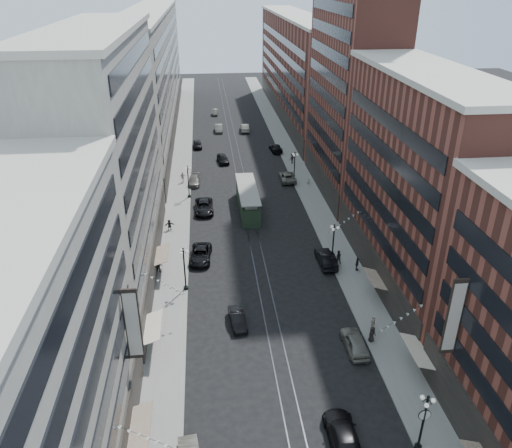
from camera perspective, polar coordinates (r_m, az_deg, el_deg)
name	(u,v)px	position (r m, az deg, el deg)	size (l,w,h in m)	color
ground	(242,184)	(88.08, -1.57, 4.56)	(220.00, 220.00, 0.00)	black
sidewalk_west	(181,167)	(97.29, -8.57, 6.50)	(4.00, 180.00, 0.15)	gray
sidewalk_east	(294,163)	(98.67, 4.38, 7.02)	(4.00, 180.00, 0.15)	gray
rail_west	(235,165)	(97.35, -2.46, 6.75)	(0.12, 180.00, 0.02)	#2D2D33
rail_east	(242,165)	(97.43, -1.64, 6.79)	(0.12, 180.00, 0.02)	#2D2D33
building_west_near	(24,417)	(32.67, -25.02, -19.32)	(8.00, 30.00, 22.00)	#A7A394
building_west_mid	(109,165)	(58.66, -16.44, 6.49)	(8.00, 36.00, 28.00)	#A7A394
building_west_far	(154,74)	(119.57, -11.62, 16.48)	(8.00, 90.00, 26.00)	#A7A394
building_east_mid	(416,186)	(58.48, 17.81, 4.13)	(8.00, 30.00, 24.00)	brown
building_east_tower	(353,63)	(81.65, 11.05, 17.66)	(8.00, 26.00, 42.00)	brown
building_east_far	(295,69)	(130.19, 4.51, 17.27)	(8.00, 72.00, 24.00)	brown
lamppost_sw_far	(184,267)	(57.89, -8.18, -4.93)	(1.03, 1.14, 5.52)	black
lamppost_sw_mid	(188,180)	(82.13, -7.75, 4.96)	(1.03, 1.14, 5.52)	black
lamppost_se_near	(424,420)	(42.16, 18.60, -20.46)	(1.08, 1.14, 5.52)	black
lamppost_se_far	(333,243)	(63.15, 8.81, -2.11)	(1.03, 1.14, 5.52)	black
lamppost_se_mid	(294,166)	(88.09, 4.42, 6.65)	(1.03, 1.14, 5.52)	black
streetcar	(248,200)	(77.64, -0.96, 2.76)	(2.93, 13.22, 3.66)	#263B27
car_2	(201,254)	(64.82, -6.35, -3.47)	(2.62, 5.68, 1.58)	black
car_4	(355,342)	(51.21, 11.24, -13.11)	(1.98, 4.92, 1.68)	gray
car_5	(238,319)	(53.44, -2.12, -10.77)	(1.48, 4.25, 1.40)	black
car_6	(343,435)	(43.01, 9.89, -22.64)	(2.36, 5.80, 1.68)	black
pedestrian_1	(145,435)	(43.21, -12.55, -22.48)	(0.76, 0.42, 1.56)	#AEA590
pedestrian_2	(159,266)	(62.54, -11.01, -4.79)	(0.87, 0.48, 1.78)	black
pedestrian_4	(373,324)	(53.39, 13.21, -11.07)	(1.14, 0.52, 1.94)	beige
car_7	(204,207)	(77.83, -5.95, 1.99)	(2.78, 6.03, 1.68)	black
car_8	(194,181)	(88.48, -7.08, 4.95)	(1.97, 4.84, 1.41)	#656159
car_9	(197,144)	(107.93, -6.73, 9.03)	(1.77, 4.41, 1.50)	black
car_10	(326,259)	(63.98, 8.00, -3.93)	(1.85, 5.30, 1.75)	black
car_11	(287,177)	(89.45, 3.59, 5.42)	(2.62, 5.68, 1.58)	slate
car_12	(276,148)	(104.97, 2.28, 8.69)	(2.13, 5.24, 1.52)	black
car_13	(223,159)	(98.50, -3.81, 7.46)	(1.92, 4.78, 1.63)	black
car_14	(245,128)	(119.05, -1.29, 10.95)	(1.85, 5.31, 1.75)	gray
pedestrian_5	(169,225)	(72.63, -9.86, -0.09)	(1.45, 0.42, 1.56)	black
pedestrian_6	(183,177)	(89.17, -8.37, 5.32)	(1.11, 0.50, 1.89)	beige
pedestrian_7	(338,257)	(64.17, 9.36, -3.73)	(0.89, 0.49, 1.84)	black
pedestrian_8	(308,181)	(87.46, 6.00, 4.90)	(0.56, 0.36, 1.52)	beige
pedestrian_9	(292,159)	(97.70, 4.18, 7.47)	(1.25, 0.52, 1.93)	black
car_extra_0	(215,112)	(134.38, -4.70, 12.63)	(1.47, 4.22, 1.39)	#67655B
car_extra_1	(219,128)	(119.12, -4.28, 10.86)	(1.69, 4.85, 1.60)	slate
pedestrian_extra_0	(357,264)	(63.20, 11.48, -4.50)	(1.02, 0.46, 1.74)	black
pedestrian_extra_1	(372,334)	(52.28, 13.11, -12.14)	(0.84, 0.46, 1.72)	black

